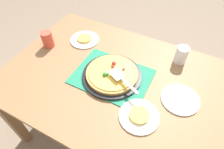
# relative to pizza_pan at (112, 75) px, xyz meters

# --- Properties ---
(ground_plane) EXTENTS (8.00, 8.00, 0.00)m
(ground_plane) POSITION_rel_pizza_pan_xyz_m (0.00, 0.00, -0.76)
(ground_plane) COLOR #84705B
(dining_table) EXTENTS (1.40, 1.00, 0.75)m
(dining_table) POSITION_rel_pizza_pan_xyz_m (0.00, 0.00, -0.12)
(dining_table) COLOR olive
(dining_table) RESTS_ON ground_plane
(placemat) EXTENTS (0.48, 0.36, 0.01)m
(placemat) POSITION_rel_pizza_pan_xyz_m (0.00, 0.00, -0.01)
(placemat) COLOR #237F5B
(placemat) RESTS_ON dining_table
(pizza_pan) EXTENTS (0.38, 0.38, 0.01)m
(pizza_pan) POSITION_rel_pizza_pan_xyz_m (0.00, 0.00, 0.00)
(pizza_pan) COLOR black
(pizza_pan) RESTS_ON placemat
(pizza) EXTENTS (0.33, 0.33, 0.05)m
(pizza) POSITION_rel_pizza_pan_xyz_m (-0.00, 0.00, 0.02)
(pizza) COLOR tan
(pizza) RESTS_ON pizza_pan
(plate_near_left) EXTENTS (0.22, 0.22, 0.01)m
(plate_near_left) POSITION_rel_pizza_pan_xyz_m (-0.36, 0.23, -0.01)
(plate_near_left) COLOR white
(plate_near_left) RESTS_ON dining_table
(plate_far_right) EXTENTS (0.22, 0.22, 0.01)m
(plate_far_right) POSITION_rel_pizza_pan_xyz_m (0.26, -0.19, -0.01)
(plate_far_right) COLOR white
(plate_far_right) RESTS_ON dining_table
(plate_side) EXTENTS (0.22, 0.22, 0.01)m
(plate_side) POSITION_rel_pizza_pan_xyz_m (0.43, 0.02, -0.01)
(plate_side) COLOR white
(plate_side) RESTS_ON dining_table
(served_slice_left) EXTENTS (0.11, 0.11, 0.02)m
(served_slice_left) POSITION_rel_pizza_pan_xyz_m (-0.36, 0.23, 0.01)
(served_slice_left) COLOR #EAB747
(served_slice_left) RESTS_ON plate_near_left
(served_slice_right) EXTENTS (0.11, 0.11, 0.02)m
(served_slice_right) POSITION_rel_pizza_pan_xyz_m (0.26, -0.19, 0.01)
(served_slice_right) COLOR #EAB747
(served_slice_right) RESTS_ON plate_far_right
(cup_near) EXTENTS (0.08, 0.08, 0.12)m
(cup_near) POSITION_rel_pizza_pan_xyz_m (0.35, 0.34, 0.05)
(cup_near) COLOR white
(cup_near) RESTS_ON dining_table
(cup_far) EXTENTS (0.08, 0.08, 0.12)m
(cup_far) POSITION_rel_pizza_pan_xyz_m (-0.56, 0.06, 0.05)
(cup_far) COLOR #E04C38
(cup_far) RESTS_ON dining_table
(pizza_server) EXTENTS (0.23, 0.14, 0.01)m
(pizza_server) POSITION_rel_pizza_pan_xyz_m (0.09, -0.04, 0.06)
(pizza_server) COLOR silver
(pizza_server) RESTS_ON pizza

